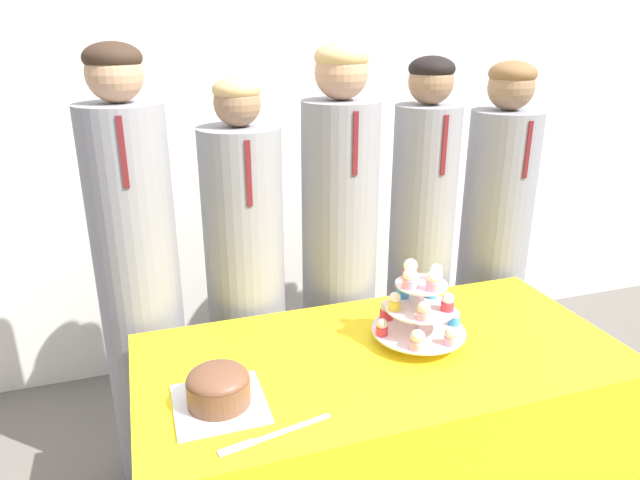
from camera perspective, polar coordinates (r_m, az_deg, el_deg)
wall_back at (r=2.83m, az=-4.51°, el=14.14°), size 9.00×0.06×2.70m
table at (r=2.03m, az=5.93°, el=-19.59°), size 1.51×0.73×0.70m
round_cake at (r=1.58m, az=-10.12°, el=-14.35°), size 0.24×0.24×0.11m
cake_knife at (r=1.49m, az=-6.30°, el=-19.34°), size 0.30×0.08×0.01m
cupcake_stand at (r=1.84m, az=9.86°, el=-6.58°), size 0.30×0.30×0.27m
student_0 at (r=2.14m, az=-17.53°, el=-4.89°), size 0.29×0.29×1.62m
student_1 at (r=2.19m, az=-7.36°, el=-5.25°), size 0.29×0.30×1.50m
student_2 at (r=2.26m, az=1.91°, el=-2.53°), size 0.29×0.30×1.61m
student_3 at (r=2.40m, az=9.91°, el=-1.94°), size 0.26×0.26×1.56m
student_4 at (r=2.59m, az=16.86°, el=-1.33°), size 0.29×0.29×1.54m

